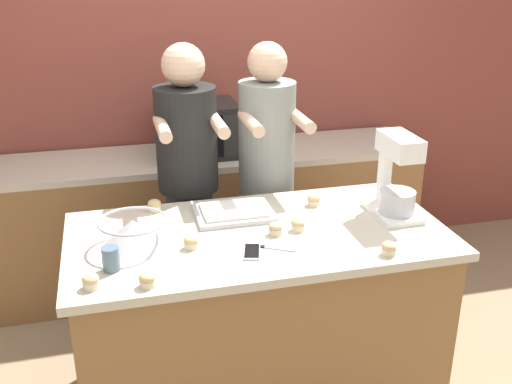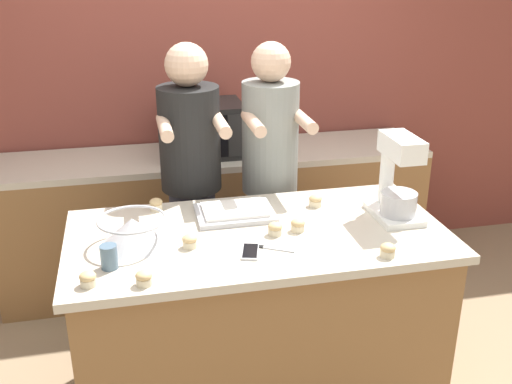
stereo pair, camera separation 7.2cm
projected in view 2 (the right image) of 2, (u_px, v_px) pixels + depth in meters
back_wall at (205, 76)px, 4.06m from camera, size 10.00×0.06×2.70m
island_counter at (258, 319)px, 2.92m from camera, size 1.73×0.87×0.95m
back_counter at (217, 216)px, 4.08m from camera, size 2.80×0.60×0.92m
person_left at (192, 191)px, 3.30m from camera, size 0.34×0.50×1.72m
person_right at (270, 185)px, 3.39m from camera, size 0.33×0.50×1.71m
stand_mixer at (397, 182)px, 2.83m from camera, size 0.20×0.30×0.41m
mixing_bowl at (133, 231)px, 2.60m from camera, size 0.30×0.30×0.13m
baking_tray at (235, 212)px, 2.90m from camera, size 0.37×0.27×0.04m
microwave_oven at (203, 129)px, 3.83m from camera, size 0.50×0.39×0.33m
cell_phone at (250, 252)px, 2.55m from camera, size 0.11×0.16×0.01m
drinking_glass at (109, 257)px, 2.41m from camera, size 0.07×0.07×0.10m
knife at (267, 248)px, 2.59m from camera, size 0.20×0.13×0.01m
cupcake_0 at (275, 229)px, 2.70m from camera, size 0.06×0.06×0.06m
cupcake_1 at (156, 204)px, 2.96m from camera, size 0.06×0.06×0.06m
cupcake_2 at (298, 225)px, 2.74m from camera, size 0.06×0.06×0.06m
cupcake_3 at (190, 241)px, 2.59m from camera, size 0.06×0.06×0.06m
cupcake_4 at (315, 201)px, 3.01m from camera, size 0.06×0.06×0.06m
cupcake_5 at (144, 278)px, 2.30m from camera, size 0.06×0.06×0.06m
cupcake_6 at (388, 250)px, 2.51m from camera, size 0.06×0.06×0.06m
cupcake_7 at (88, 279)px, 2.29m from camera, size 0.06×0.06×0.06m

